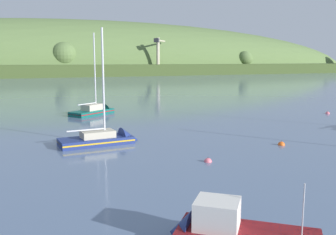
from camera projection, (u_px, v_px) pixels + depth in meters
far_shoreline_hill at (96, 73)px, 227.95m from camera, size 512.12×132.94×65.18m
dockside_crane at (158, 57)px, 202.01m from camera, size 9.54×12.32×20.41m
sailboat_near_mooring at (106, 141)px, 36.12m from camera, size 8.21×4.08×12.43m
sailboat_midwater_white at (97, 112)px, 56.10m from camera, size 7.80×7.19×13.42m
fishing_boat_moored at (230, 235)px, 16.15m from camera, size 6.75×5.61×3.97m
mooring_buoy_foreground at (328, 114)px, 56.35m from camera, size 0.66×0.66×0.74m
mooring_buoy_midchannel at (208, 162)px, 29.54m from camera, size 0.63×0.63×0.71m
mooring_buoy_off_fishing_boat at (281, 145)px, 35.39m from camera, size 0.68×0.68×0.76m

